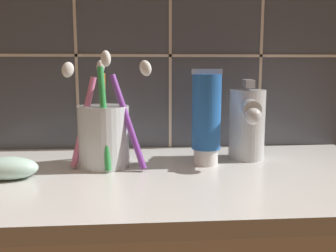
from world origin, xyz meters
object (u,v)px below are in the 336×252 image
Objects in this scene: toothpaste_tube at (206,118)px; sink_faucet at (247,122)px; toothbrush_cup at (104,133)px; soap_bar at (8,168)px.

sink_faucet is (7.09, 2.53, -1.03)cm from toothpaste_tube.
toothpaste_tube is (15.39, 0.05, 2.09)cm from toothbrush_cup.
soap_bar is (-34.70, -8.29, -4.64)cm from sink_faucet.
toothbrush_cup is at bearing -179.81° from toothpaste_tube.
toothpaste_tube is 7.60cm from sink_faucet.
soap_bar is at bearing -66.66° from sink_faucet.
sink_faucet is (22.48, 2.58, 1.06)cm from toothbrush_cup.
soap_bar is at bearing -168.22° from toothpaste_tube.
toothbrush_cup is 15.53cm from toothpaste_tube.
toothbrush_cup is at bearing 25.05° from soap_bar.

